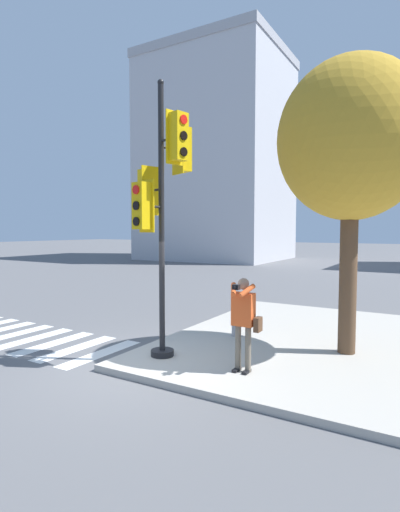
% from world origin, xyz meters
% --- Properties ---
extents(ground_plane, '(160.00, 160.00, 0.00)m').
position_xyz_m(ground_plane, '(0.00, 0.00, 0.00)').
color(ground_plane, '#5B5B5E').
extents(sidewalk_corner, '(8.00, 8.00, 0.14)m').
position_xyz_m(sidewalk_corner, '(3.50, 3.50, 0.07)').
color(sidewalk_corner, '#ADA89E').
rests_on(sidewalk_corner, ground_plane).
extents(crosswalk_stripes, '(5.87, 2.26, 0.01)m').
position_xyz_m(crosswalk_stripes, '(-3.93, 0.38, 0.00)').
color(crosswalk_stripes, silver).
rests_on(crosswalk_stripes, ground_plane).
extents(traffic_signal_pole, '(1.35, 1.33, 5.58)m').
position_xyz_m(traffic_signal_pole, '(0.32, 0.63, 3.51)').
color(traffic_signal_pole, black).
rests_on(traffic_signal_pole, sidewalk_corner).
extents(person_photographer, '(0.58, 0.54, 1.73)m').
position_xyz_m(person_photographer, '(2.13, 0.64, 1.17)').
color(person_photographer, black).
rests_on(person_photographer, sidewalk_corner).
extents(street_tree, '(3.01, 3.01, 6.11)m').
position_xyz_m(street_tree, '(3.54, 2.79, 4.55)').
color(street_tree, brown).
rests_on(street_tree, sidewalk_corner).
extents(fire_hydrant, '(0.20, 0.26, 0.68)m').
position_xyz_m(fire_hydrant, '(0.94, 2.80, 0.47)').
color(fire_hydrant, '#99999E').
rests_on(fire_hydrant, sidewalk_corner).
extents(building_left, '(12.32, 10.63, 18.83)m').
position_xyz_m(building_left, '(-12.89, 27.48, 9.43)').
color(building_left, '#BCBCC1').
rests_on(building_left, ground_plane).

